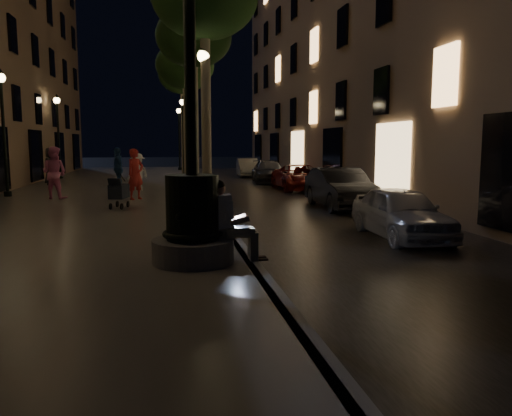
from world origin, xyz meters
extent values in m
plane|color=black|center=(0.00, 15.00, 0.00)|extent=(120.00, 120.00, 0.00)
cube|color=black|center=(3.00, 15.00, 0.01)|extent=(6.00, 45.00, 0.02)
cube|color=#68635B|center=(-4.00, 15.00, 0.10)|extent=(8.00, 45.00, 0.20)
cube|color=#59595B|center=(0.00, 15.00, 0.10)|extent=(0.25, 45.00, 0.20)
cube|color=#816851|center=(10.00, 18.00, 7.50)|extent=(8.00, 36.00, 15.00)
cylinder|color=#59595B|center=(-1.00, 2.00, 0.40)|extent=(1.40, 1.40, 0.40)
cylinder|color=black|center=(-1.00, 2.00, 1.15)|extent=(0.90, 0.90, 1.10)
torus|color=black|center=(-1.00, 2.00, 0.70)|extent=(1.04, 1.04, 0.10)
torus|color=black|center=(-1.00, 2.00, 1.55)|extent=(0.89, 0.89, 0.09)
cylinder|color=black|center=(-1.00, 2.00, 3.30)|extent=(0.20, 0.20, 3.20)
cube|color=gray|center=(-0.45, 2.00, 0.70)|extent=(0.39, 0.26, 0.19)
cube|color=silver|center=(-0.51, 2.00, 1.06)|extent=(0.48, 0.28, 0.61)
sphere|color=tan|center=(-0.55, 2.00, 1.46)|extent=(0.22, 0.22, 0.22)
sphere|color=black|center=(-0.56, 2.00, 1.50)|extent=(0.22, 0.22, 0.22)
cube|color=gray|center=(-0.19, 1.90, 0.70)|extent=(0.49, 0.14, 0.15)
cube|color=gray|center=(-0.19, 2.10, 0.70)|extent=(0.49, 0.14, 0.15)
cube|color=gray|center=(0.04, 1.90, 0.45)|extent=(0.14, 0.13, 0.50)
cube|color=gray|center=(0.04, 2.10, 0.45)|extent=(0.14, 0.13, 0.50)
cube|color=black|center=(0.15, 1.90, 0.22)|extent=(0.28, 0.11, 0.03)
cube|color=black|center=(0.15, 2.10, 0.22)|extent=(0.28, 0.11, 0.03)
cube|color=black|center=(-0.17, 2.00, 0.78)|extent=(0.26, 0.35, 0.02)
cube|color=black|center=(-0.34, 2.00, 0.90)|extent=(0.09, 0.35, 0.23)
cube|color=#B2D8FF|center=(-0.33, 2.00, 0.90)|extent=(0.07, 0.32, 0.19)
cylinder|color=#6B604C|center=(-0.25, 8.00, 2.70)|extent=(0.28, 0.28, 5.00)
cylinder|color=#6B604C|center=(-0.20, 14.00, 2.75)|extent=(0.28, 0.28, 5.10)
ellipsoid|color=black|center=(-0.20, 14.00, 6.40)|extent=(3.00, 3.00, 2.40)
cylinder|color=#6B604C|center=(-0.30, 20.00, 2.65)|extent=(0.28, 0.28, 4.90)
ellipsoid|color=black|center=(-0.30, 20.00, 6.20)|extent=(3.00, 3.00, 2.40)
cylinder|color=#6B604C|center=(-0.22, 26.00, 2.80)|extent=(0.28, 0.28, 5.20)
ellipsoid|color=black|center=(-0.22, 26.00, 6.50)|extent=(3.00, 3.00, 2.40)
cylinder|color=black|center=(-0.30, 8.00, 0.30)|extent=(0.28, 0.28, 0.20)
cylinder|color=black|center=(-0.30, 8.00, 2.40)|extent=(0.12, 0.12, 4.40)
sphere|color=#FFD88C|center=(-0.30, 8.00, 4.65)|extent=(0.36, 0.36, 0.36)
cone|color=black|center=(-0.30, 8.00, 4.90)|extent=(0.30, 0.30, 0.22)
cylinder|color=black|center=(-0.30, 16.00, 0.30)|extent=(0.28, 0.28, 0.20)
cylinder|color=black|center=(-0.30, 16.00, 2.40)|extent=(0.12, 0.12, 4.40)
sphere|color=#FFD88C|center=(-0.30, 16.00, 4.65)|extent=(0.36, 0.36, 0.36)
cone|color=black|center=(-0.30, 16.00, 4.90)|extent=(0.30, 0.30, 0.22)
cylinder|color=black|center=(-0.30, 24.00, 0.30)|extent=(0.28, 0.28, 0.20)
cylinder|color=black|center=(-0.30, 24.00, 2.40)|extent=(0.12, 0.12, 4.40)
sphere|color=#FFD88C|center=(-0.30, 24.00, 4.65)|extent=(0.36, 0.36, 0.36)
cone|color=black|center=(-0.30, 24.00, 4.90)|extent=(0.30, 0.30, 0.22)
cylinder|color=black|center=(-0.30, 32.00, 0.30)|extent=(0.28, 0.28, 0.20)
cylinder|color=black|center=(-0.30, 32.00, 2.40)|extent=(0.12, 0.12, 4.40)
sphere|color=#FFD88C|center=(-0.30, 32.00, 4.65)|extent=(0.36, 0.36, 0.36)
cone|color=black|center=(-0.30, 32.00, 4.90)|extent=(0.30, 0.30, 0.22)
cylinder|color=black|center=(-7.40, 14.00, 0.30)|extent=(0.28, 0.28, 0.20)
cylinder|color=black|center=(-7.40, 14.00, 2.40)|extent=(0.12, 0.12, 4.40)
sphere|color=#FFD88C|center=(-7.40, 14.00, 4.65)|extent=(0.36, 0.36, 0.36)
cone|color=black|center=(-7.40, 14.00, 4.90)|extent=(0.30, 0.30, 0.22)
cylinder|color=black|center=(-7.40, 24.00, 0.30)|extent=(0.28, 0.28, 0.20)
cylinder|color=black|center=(-7.40, 24.00, 2.40)|extent=(0.12, 0.12, 4.40)
sphere|color=#FFD88C|center=(-7.40, 24.00, 4.65)|extent=(0.36, 0.36, 0.36)
cone|color=black|center=(-7.40, 24.00, 4.90)|extent=(0.30, 0.30, 0.22)
cube|color=black|center=(-2.87, 9.57, 0.74)|extent=(0.61, 0.82, 0.44)
cube|color=black|center=(-2.96, 9.24, 1.03)|extent=(0.42, 0.26, 0.29)
cylinder|color=black|center=(-3.12, 9.33, 0.30)|extent=(0.09, 0.20, 0.20)
cylinder|color=black|center=(-2.78, 9.24, 0.30)|extent=(0.09, 0.20, 0.20)
cylinder|color=black|center=(-2.97, 9.90, 0.30)|extent=(0.09, 0.20, 0.20)
cylinder|color=black|center=(-2.63, 9.81, 0.30)|extent=(0.09, 0.20, 0.20)
cylinder|color=black|center=(-2.77, 9.95, 1.13)|extent=(0.14, 0.43, 0.27)
imported|color=#B3B4BB|center=(4.00, 4.36, 0.61)|extent=(1.60, 3.65, 1.22)
imported|color=black|center=(4.43, 9.71, 0.69)|extent=(1.58, 4.26, 1.39)
imported|color=maroon|center=(4.86, 16.44, 0.61)|extent=(2.07, 4.40, 1.22)
imported|color=#2D2C31|center=(4.35, 21.29, 0.62)|extent=(2.16, 4.43, 1.24)
imported|color=#A7A7A2|center=(4.00, 26.40, 0.61)|extent=(1.54, 3.80, 1.23)
imported|color=red|center=(-2.49, 12.03, 1.12)|extent=(0.80, 0.77, 1.84)
imported|color=pink|center=(-5.41, 12.77, 1.16)|extent=(1.14, 1.02, 1.91)
imported|color=white|center=(-2.58, 15.38, 1.00)|extent=(1.16, 1.14, 1.60)
imported|color=#25508B|center=(-3.45, 16.03, 1.13)|extent=(0.71, 1.16, 1.85)
imported|color=#343338|center=(-6.93, 19.37, 1.11)|extent=(0.77, 1.00, 1.82)
imported|color=black|center=(-0.40, 9.13, 0.61)|extent=(1.65, 1.03, 0.82)
camera|label=1|loc=(-1.45, -6.44, 2.23)|focal=35.00mm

